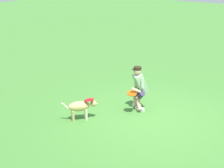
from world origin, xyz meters
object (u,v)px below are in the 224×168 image
Objects in this scene: dog at (81,107)px; person at (139,87)px; frisbee_flying at (89,100)px; frisbee_held at (132,94)px.

person is at bearing 8.96° from dog.
frisbee_held is at bearing -126.85° from frisbee_flying.
person is 1.79m from dog.
frisbee_flying is at bearing 53.15° from frisbee_held.
frisbee_flying is at bearing 8.68° from person.
person is 4.93× the size of frisbee_flying.
dog is (0.88, 1.52, -0.32)m from person.
person is at bearing -117.83° from frisbee_flying.
frisbee_held is at bearing 0.85° from dog.
person is 4.89× the size of frisbee_held.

